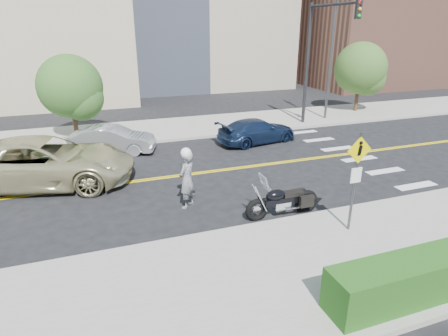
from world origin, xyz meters
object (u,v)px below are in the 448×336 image
pedestrian_sign (356,173)px  motorcycle (283,194)px  parked_car_silver (112,140)px  motorcyclist (187,178)px  parked_car_blue (257,131)px  suv (45,162)px

pedestrian_sign → motorcycle: pedestrian_sign is taller
motorcycle → parked_car_silver: size_ratio=0.62×
pedestrian_sign → motorcyclist: size_ratio=1.40×
motorcycle → parked_car_blue: motorcycle is taller
parked_car_blue → suv: bearing=92.8°
pedestrian_sign → parked_car_silver: (-6.06, 10.43, -1.29)m
pedestrian_sign → parked_car_blue: (1.37, 9.64, -1.32)m
motorcycle → parked_car_silver: bearing=118.7°
motorcyclist → parked_car_silver: size_ratio=0.52×
pedestrian_sign → parked_car_blue: size_ratio=0.68×
motorcycle → parked_car_silver: (-4.74, 8.72, -0.09)m
motorcyclist → parked_car_silver: (-1.96, 7.06, -0.39)m
motorcyclist → parked_car_silver: 7.33m
suv → pedestrian_sign: bearing=-115.5°
suv → parked_car_silver: (2.75, 3.27, -0.27)m
motorcyclist → suv: bearing=-80.5°
suv → parked_car_blue: 10.47m
motorcyclist → motorcycle: motorcyclist is taller
pedestrian_sign → motorcyclist: pedestrian_sign is taller
pedestrian_sign → parked_car_blue: pedestrian_sign is taller
suv → parked_car_silver: bearing=-26.4°
parked_car_silver → motorcyclist: bearing=-146.1°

